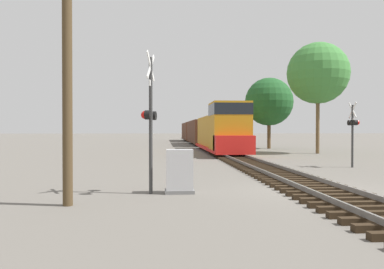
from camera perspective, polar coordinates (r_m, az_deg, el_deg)
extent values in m
plane|color=#666059|center=(13.75, 18.16, -8.19)|extent=(400.00, 400.00, 0.00)
cube|color=black|center=(10.30, 26.67, -10.80)|extent=(2.60, 0.22, 0.16)
cube|color=black|center=(10.81, 25.00, -10.24)|extent=(2.60, 0.22, 0.16)
cube|color=black|center=(11.32, 23.49, -9.73)|extent=(2.60, 0.22, 0.16)
cube|color=black|center=(11.85, 22.11, -9.26)|extent=(2.60, 0.22, 0.16)
cube|color=black|center=(12.38, 20.86, -8.82)|extent=(2.60, 0.22, 0.16)
cube|color=black|center=(12.92, 19.71, -8.42)|extent=(2.60, 0.22, 0.16)
cube|color=black|center=(13.46, 18.66, -8.04)|extent=(2.60, 0.22, 0.16)
cube|color=black|center=(14.01, 17.69, -7.69)|extent=(2.60, 0.22, 0.16)
cube|color=black|center=(14.56, 16.79, -7.37)|extent=(2.60, 0.22, 0.16)
cube|color=black|center=(15.12, 15.97, -7.07)|extent=(2.60, 0.22, 0.16)
cube|color=black|center=(15.67, 15.20, -6.79)|extent=(2.60, 0.22, 0.16)
cube|color=black|center=(16.24, 14.48, -6.52)|extent=(2.60, 0.22, 0.16)
cube|color=black|center=(16.80, 13.82, -6.28)|extent=(2.60, 0.22, 0.16)
cube|color=black|center=(17.37, 13.19, -6.04)|extent=(2.60, 0.22, 0.16)
cube|color=black|center=(17.94, 12.61, -5.83)|extent=(2.60, 0.22, 0.16)
cube|color=black|center=(18.51, 12.07, -5.62)|extent=(2.60, 0.22, 0.16)
cube|color=black|center=(19.08, 11.55, -5.43)|extent=(2.60, 0.22, 0.16)
cube|color=black|center=(19.65, 11.07, -5.25)|extent=(2.60, 0.22, 0.16)
cube|color=black|center=(20.23, 10.61, -5.08)|extent=(2.60, 0.22, 0.16)
cube|color=black|center=(20.81, 10.19, -4.91)|extent=(2.60, 0.22, 0.16)
cube|color=black|center=(21.39, 9.78, -4.76)|extent=(2.60, 0.22, 0.16)
cube|color=black|center=(21.97, 9.39, -4.61)|extent=(2.60, 0.22, 0.16)
cube|color=black|center=(22.55, 9.03, -4.48)|extent=(2.60, 0.22, 0.16)
cube|color=black|center=(23.13, 8.68, -4.34)|extent=(2.60, 0.22, 0.16)
cube|color=black|center=(23.71, 8.35, -4.22)|extent=(2.60, 0.22, 0.16)
cube|color=black|center=(24.29, 8.04, -4.10)|extent=(2.60, 0.22, 0.16)
cube|color=black|center=(24.88, 7.74, -3.98)|extent=(2.60, 0.22, 0.16)
cube|color=black|center=(25.46, 7.46, -3.88)|extent=(2.60, 0.22, 0.16)
cube|color=black|center=(26.05, 7.19, -3.77)|extent=(2.60, 0.22, 0.16)
cube|color=black|center=(26.63, 6.93, -3.67)|extent=(2.60, 0.22, 0.16)
cube|color=black|center=(27.22, 6.68, -3.58)|extent=(2.60, 0.22, 0.16)
cube|color=black|center=(27.81, 6.44, -3.48)|extent=(2.60, 0.22, 0.16)
cube|color=black|center=(28.40, 6.21, -3.40)|extent=(2.60, 0.22, 0.16)
cube|color=black|center=(28.99, 5.99, -3.31)|extent=(2.60, 0.22, 0.16)
cube|color=black|center=(29.57, 5.78, -3.23)|extent=(2.60, 0.22, 0.16)
cube|color=black|center=(30.16, 5.58, -3.15)|extent=(2.60, 0.22, 0.16)
cube|color=black|center=(30.75, 5.39, -3.08)|extent=(2.60, 0.22, 0.16)
cube|color=black|center=(31.34, 5.20, -3.01)|extent=(2.60, 0.22, 0.16)
cube|color=black|center=(31.93, 5.02, -2.94)|extent=(2.60, 0.22, 0.16)
cube|color=black|center=(32.53, 4.85, -2.87)|extent=(2.60, 0.22, 0.16)
cube|color=slate|center=(13.46, 15.32, -7.36)|extent=(0.07, 160.00, 0.15)
cube|color=slate|center=(14.00, 20.90, -7.07)|extent=(0.07, 160.00, 0.15)
cube|color=#B77A14|center=(37.81, 3.54, 0.34)|extent=(2.46, 11.75, 3.10)
cube|color=#B77A14|center=(29.68, 5.73, 1.07)|extent=(2.90, 3.69, 3.98)
cube|color=black|center=(29.72, 5.73, 3.77)|extent=(2.93, 3.73, 0.87)
cube|color=red|center=(27.89, 6.39, -1.57)|extent=(2.90, 1.68, 1.39)
cube|color=red|center=(35.35, 4.10, -2.01)|extent=(2.96, 16.45, 0.24)
cube|color=black|center=(29.97, 5.64, -2.37)|extent=(1.58, 2.20, 1.00)
cube|color=black|center=(40.75, 2.96, -1.55)|extent=(1.58, 2.20, 1.00)
cube|color=#4C2819|center=(53.06, 1.25, 0.44)|extent=(2.75, 15.62, 3.08)
cube|color=black|center=(48.04, 1.84, -1.26)|extent=(1.58, 2.20, 0.90)
cube|color=black|center=(58.13, 0.75, -0.91)|extent=(1.58, 2.20, 0.90)
cube|color=#4C2819|center=(70.28, -0.14, 0.51)|extent=(2.75, 15.62, 3.08)
cube|color=black|center=(65.24, 0.19, -0.73)|extent=(1.58, 2.20, 0.90)
cube|color=black|center=(75.36, -0.43, -0.54)|extent=(1.58, 2.20, 0.90)
cylinder|color=#333333|center=(12.42, -6.31, 1.34)|extent=(0.12, 0.12, 4.51)
cube|color=white|center=(12.59, -6.32, 10.28)|extent=(0.23, 0.91, 0.93)
cube|color=white|center=(12.59, -6.32, 10.28)|extent=(0.23, 0.91, 0.93)
cube|color=black|center=(12.43, -6.31, 2.92)|extent=(0.25, 0.85, 0.06)
cylinder|color=black|center=(12.77, -5.91, 2.86)|extent=(0.24, 0.33, 0.30)
sphere|color=red|center=(12.79, -6.35, 2.86)|extent=(0.26, 0.26, 0.26)
cylinder|color=black|center=(12.09, -6.73, 2.98)|extent=(0.24, 0.33, 0.30)
sphere|color=red|center=(12.12, -7.19, 2.98)|extent=(0.26, 0.26, 0.26)
cube|color=white|center=(12.51, -6.32, 7.79)|extent=(0.10, 0.32, 0.20)
cylinder|color=#333333|center=(22.88, 23.25, -0.24)|extent=(0.12, 0.12, 3.52)
cube|color=white|center=(22.90, 23.27, 3.42)|extent=(0.08, 0.93, 0.93)
cube|color=white|center=(22.90, 23.27, 3.42)|extent=(0.08, 0.93, 0.93)
cube|color=black|center=(22.88, 23.26, 1.67)|extent=(0.10, 0.86, 0.06)
cylinder|color=black|center=(22.56, 23.64, 1.68)|extent=(0.19, 0.31, 0.30)
sphere|color=red|center=(22.60, 23.87, 1.67)|extent=(0.26, 0.26, 0.26)
cylinder|color=black|center=(22.88, 23.26, 1.67)|extent=(0.19, 0.31, 0.30)
sphere|color=red|center=(22.92, 23.49, 1.66)|extent=(0.26, 0.26, 0.26)
cylinder|color=black|center=(23.19, 22.90, 1.65)|extent=(0.19, 0.31, 0.30)
sphere|color=red|center=(23.24, 23.13, 1.65)|extent=(0.26, 0.26, 0.26)
cube|color=white|center=(22.88, 23.27, 2.04)|extent=(0.05, 0.32, 0.20)
cube|color=slate|center=(12.65, -1.91, -8.66)|extent=(0.98, 0.58, 0.12)
cube|color=#BCBCBF|center=(12.55, -1.91, -5.36)|extent=(0.89, 0.53, 1.35)
cylinder|color=#4C3A23|center=(11.20, -18.49, 11.70)|extent=(0.27, 0.27, 8.52)
cylinder|color=brown|center=(35.11, 18.61, 1.74)|extent=(0.32, 0.32, 5.52)
sphere|color=#3D7F38|center=(35.46, 18.64, 8.85)|extent=(5.43, 5.43, 5.43)
cylinder|color=brown|center=(42.79, 11.65, 0.32)|extent=(0.39, 0.39, 3.65)
sphere|color=#1E5123|center=(42.90, 11.66, 4.92)|extent=(5.36, 5.36, 5.36)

